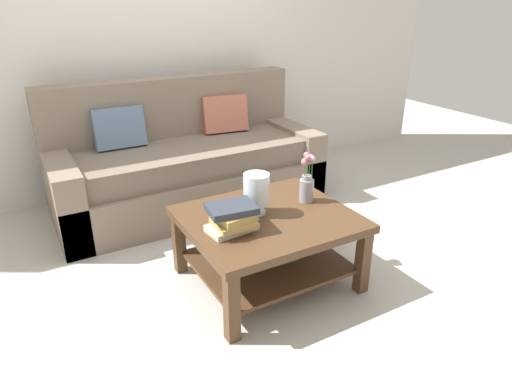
# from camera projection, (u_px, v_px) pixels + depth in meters

# --- Properties ---
(ground_plane) EXTENTS (10.00, 10.00, 0.00)m
(ground_plane) POSITION_uv_depth(u_px,v_px,m) (241.00, 256.00, 3.24)
(ground_plane) COLOR #B7B2A8
(back_wall) EXTENTS (6.40, 0.12, 2.70)m
(back_wall) POSITION_uv_depth(u_px,v_px,m) (151.00, 38.00, 4.02)
(back_wall) COLOR beige
(back_wall) RESTS_ON ground
(couch) EXTENTS (2.21, 0.90, 1.06)m
(couch) POSITION_uv_depth(u_px,v_px,m) (186.00, 164.00, 3.91)
(couch) COLOR #7A6B5B
(couch) RESTS_ON ground
(coffee_table) EXTENTS (1.00, 0.87, 0.47)m
(coffee_table) POSITION_uv_depth(u_px,v_px,m) (268.00, 234.00, 2.83)
(coffee_table) COLOR #4C331E
(coffee_table) RESTS_ON ground
(book_stack_main) EXTENTS (0.29, 0.24, 0.16)m
(book_stack_main) POSITION_uv_depth(u_px,v_px,m) (232.00, 218.00, 2.57)
(book_stack_main) COLOR beige
(book_stack_main) RESTS_ON coffee_table
(glass_hurricane_vase) EXTENTS (0.16, 0.16, 0.26)m
(glass_hurricane_vase) POSITION_uv_depth(u_px,v_px,m) (256.00, 190.00, 2.75)
(glass_hurricane_vase) COLOR silver
(glass_hurricane_vase) RESTS_ON coffee_table
(flower_pitcher) EXTENTS (0.09, 0.10, 0.33)m
(flower_pitcher) POSITION_uv_depth(u_px,v_px,m) (307.00, 181.00, 2.92)
(flower_pitcher) COLOR gray
(flower_pitcher) RESTS_ON coffee_table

